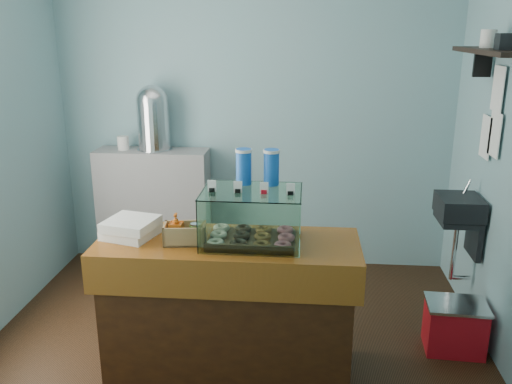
# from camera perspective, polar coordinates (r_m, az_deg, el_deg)

# --- Properties ---
(ground) EXTENTS (3.50, 3.50, 0.00)m
(ground) POSITION_cam_1_polar(r_m,az_deg,el_deg) (3.94, -2.27, -16.01)
(ground) COLOR black
(ground) RESTS_ON ground
(room_shell) EXTENTS (3.54, 3.04, 2.82)m
(room_shell) POSITION_cam_1_polar(r_m,az_deg,el_deg) (3.34, -2.15, 9.42)
(room_shell) COLOR #7FB2BA
(room_shell) RESTS_ON ground
(counter) EXTENTS (1.60, 0.60, 0.90)m
(counter) POSITION_cam_1_polar(r_m,az_deg,el_deg) (3.49, -2.89, -11.95)
(counter) COLOR #3F1F0C
(counter) RESTS_ON ground
(back_shelf) EXTENTS (1.00, 0.32, 1.10)m
(back_shelf) POSITION_cam_1_polar(r_m,az_deg,el_deg) (5.05, -10.63, -1.75)
(back_shelf) COLOR gray
(back_shelf) RESTS_ON ground
(display_case) EXTENTS (0.59, 0.44, 0.54)m
(display_case) POSITION_cam_1_polar(r_m,az_deg,el_deg) (3.25, -0.30, -2.13)
(display_case) COLOR black
(display_case) RESTS_ON counter
(condiment_crate) EXTENTS (0.27, 0.18, 0.19)m
(condiment_crate) POSITION_cam_1_polar(r_m,az_deg,el_deg) (3.27, -7.68, -4.25)
(condiment_crate) COLOR #A38451
(condiment_crate) RESTS_ON counter
(pastry_boxes) EXTENTS (0.36, 0.36, 0.11)m
(pastry_boxes) POSITION_cam_1_polar(r_m,az_deg,el_deg) (3.44, -13.02, -3.69)
(pastry_boxes) COLOR white
(pastry_boxes) RESTS_ON counter
(coffee_urn) EXTENTS (0.31, 0.31, 0.57)m
(coffee_urn) POSITION_cam_1_polar(r_m,az_deg,el_deg) (4.85, -10.78, 7.85)
(coffee_urn) COLOR silver
(coffee_urn) RESTS_ON back_shelf
(red_cooler) EXTENTS (0.42, 0.33, 0.35)m
(red_cooler) POSITION_cam_1_polar(r_m,az_deg,el_deg) (4.06, 20.18, -13.13)
(red_cooler) COLOR red
(red_cooler) RESTS_ON ground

